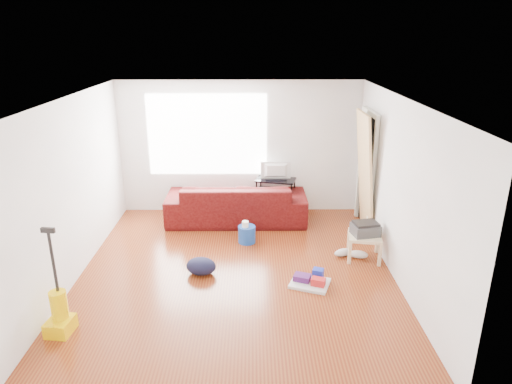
{
  "coord_description": "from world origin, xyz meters",
  "views": [
    {
      "loc": [
        0.24,
        -5.85,
        3.33
      ],
      "look_at": [
        0.29,
        0.6,
        1.04
      ],
      "focal_mm": 32.0,
      "sensor_mm": 36.0,
      "label": 1
    }
  ],
  "objects_px": {
    "side_table": "(365,238)",
    "backpack": "(201,273)",
    "bucket": "(247,242)",
    "sofa": "(237,220)",
    "tv_stand": "(275,197)",
    "vacuum": "(59,314)",
    "cleaning_tray": "(311,281)"
  },
  "relations": [
    {
      "from": "sofa",
      "to": "tv_stand",
      "type": "xyz_separation_m",
      "value": [
        0.73,
        0.27,
        0.37
      ]
    },
    {
      "from": "bucket",
      "to": "backpack",
      "type": "height_order",
      "value": "bucket"
    },
    {
      "from": "sofa",
      "to": "backpack",
      "type": "distance_m",
      "value": 2.01
    },
    {
      "from": "bucket",
      "to": "cleaning_tray",
      "type": "bearing_deg",
      "value": -56.13
    },
    {
      "from": "sofa",
      "to": "tv_stand",
      "type": "relative_size",
      "value": 3.18
    },
    {
      "from": "tv_stand",
      "to": "cleaning_tray",
      "type": "xyz_separation_m",
      "value": [
        0.37,
        -2.53,
        -0.31
      ]
    },
    {
      "from": "backpack",
      "to": "vacuum",
      "type": "relative_size",
      "value": 0.34
    },
    {
      "from": "tv_stand",
      "to": "side_table",
      "type": "distance_m",
      "value": 2.18
    },
    {
      "from": "sofa",
      "to": "vacuum",
      "type": "relative_size",
      "value": 1.95
    },
    {
      "from": "side_table",
      "to": "cleaning_tray",
      "type": "bearing_deg",
      "value": -139.72
    },
    {
      "from": "bucket",
      "to": "backpack",
      "type": "xyz_separation_m",
      "value": [
        -0.65,
        -1.04,
        0.0
      ]
    },
    {
      "from": "sofa",
      "to": "side_table",
      "type": "height_order",
      "value": "side_table"
    },
    {
      "from": "side_table",
      "to": "bucket",
      "type": "relative_size",
      "value": 1.95
    },
    {
      "from": "cleaning_tray",
      "to": "vacuum",
      "type": "bearing_deg",
      "value": -161.38
    },
    {
      "from": "sofa",
      "to": "vacuum",
      "type": "height_order",
      "value": "vacuum"
    },
    {
      "from": "cleaning_tray",
      "to": "vacuum",
      "type": "height_order",
      "value": "vacuum"
    },
    {
      "from": "side_table",
      "to": "cleaning_tray",
      "type": "height_order",
      "value": "side_table"
    },
    {
      "from": "side_table",
      "to": "backpack",
      "type": "distance_m",
      "value": 2.52
    },
    {
      "from": "backpack",
      "to": "vacuum",
      "type": "distance_m",
      "value": 2.02
    },
    {
      "from": "sofa",
      "to": "bucket",
      "type": "relative_size",
      "value": 8.82
    },
    {
      "from": "tv_stand",
      "to": "bucket",
      "type": "xyz_separation_m",
      "value": [
        -0.53,
        -1.19,
        -0.37
      ]
    },
    {
      "from": "side_table",
      "to": "cleaning_tray",
      "type": "xyz_separation_m",
      "value": [
        -0.91,
        -0.77,
        -0.28
      ]
    },
    {
      "from": "side_table",
      "to": "bucket",
      "type": "distance_m",
      "value": 1.93
    },
    {
      "from": "bucket",
      "to": "backpack",
      "type": "distance_m",
      "value": 1.23
    },
    {
      "from": "sofa",
      "to": "side_table",
      "type": "bearing_deg",
      "value": 143.24
    },
    {
      "from": "sofa",
      "to": "vacuum",
      "type": "distance_m",
      "value": 3.83
    },
    {
      "from": "tv_stand",
      "to": "bucket",
      "type": "height_order",
      "value": "tv_stand"
    },
    {
      "from": "tv_stand",
      "to": "bucket",
      "type": "relative_size",
      "value": 2.77
    },
    {
      "from": "bucket",
      "to": "backpack",
      "type": "relative_size",
      "value": 0.66
    },
    {
      "from": "bucket",
      "to": "cleaning_tray",
      "type": "xyz_separation_m",
      "value": [
        0.9,
        -1.34,
        0.06
      ]
    },
    {
      "from": "vacuum",
      "to": "bucket",
      "type": "bearing_deg",
      "value": 55.22
    },
    {
      "from": "sofa",
      "to": "tv_stand",
      "type": "bearing_deg",
      "value": -159.58
    }
  ]
}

